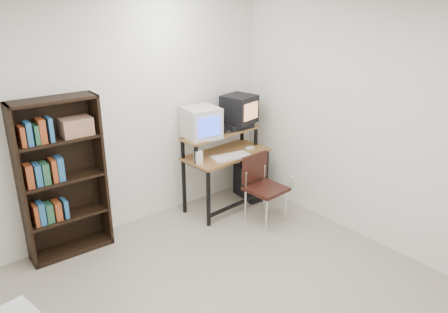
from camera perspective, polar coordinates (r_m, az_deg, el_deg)
floor at (r=4.03m, az=0.93°, el=-19.81°), size 4.00×4.00×0.01m
back_wall at (r=4.95m, az=-14.01°, el=4.70°), size 4.00×0.01×2.60m
right_wall at (r=4.80m, az=19.76°, el=3.57°), size 0.01×4.00×2.60m
computer_desk at (r=5.46m, az=0.19°, el=-0.07°), size 1.12×0.62×0.98m
crt_monitor at (r=5.21m, az=-2.99°, el=4.44°), size 0.44×0.44×0.37m
vcr at (r=5.59m, az=1.77°, el=4.04°), size 0.37×0.27×0.08m
crt_tv at (r=5.55m, az=2.01°, el=6.23°), size 0.44×0.43×0.35m
cd_spindle at (r=5.42m, az=0.36°, el=3.33°), size 0.14×0.14×0.05m
keyboard at (r=5.29m, az=0.93°, el=-0.07°), size 0.50×0.29×0.03m
mousepad at (r=5.56m, az=3.42°, el=0.81°), size 0.22×0.18×0.01m
mouse at (r=5.58m, az=3.42°, el=1.07°), size 0.10×0.07×0.03m
desk_speaker at (r=5.08m, az=-3.36°, el=-0.18°), size 0.08×0.08×0.17m
pc_tower at (r=5.89m, az=3.22°, el=-3.41°), size 0.25×0.47×0.42m
school_chair at (r=5.18m, az=4.95°, el=-3.32°), size 0.44×0.44×0.83m
bookshelf at (r=4.73m, az=-20.46°, el=-2.42°), size 0.84×0.31×1.67m
wall_outlet at (r=5.77m, az=8.86°, el=-3.19°), size 0.02×0.08×0.12m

